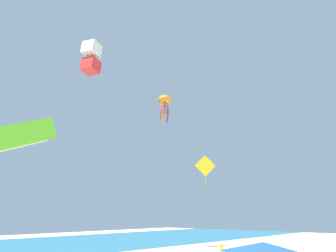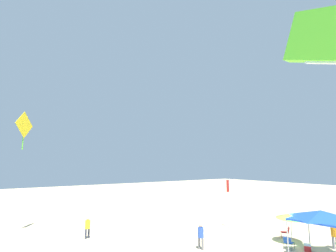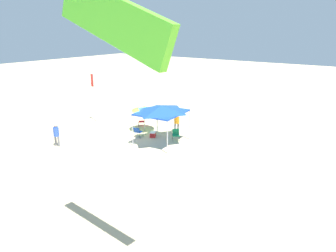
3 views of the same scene
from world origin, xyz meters
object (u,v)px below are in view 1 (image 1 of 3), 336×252
(canopy_tent, at_px, (264,249))
(kite_box_white, at_px, (91,58))
(kite_diamond_yellow, at_px, (205,167))
(kite_octopus_orange, at_px, (165,101))
(kite_parafoil_lime, at_px, (19,135))
(person_far_stroller, at_px, (221,250))

(canopy_tent, height_order, kite_box_white, kite_box_white)
(kite_box_white, bearing_deg, canopy_tent, -27.86)
(kite_diamond_yellow, height_order, kite_octopus_orange, kite_octopus_orange)
(canopy_tent, distance_m, kite_parafoil_lime, 13.90)
(kite_parafoil_lime, bearing_deg, kite_box_white, -139.92)
(canopy_tent, height_order, kite_octopus_orange, kite_octopus_orange)
(canopy_tent, bearing_deg, kite_octopus_orange, 50.39)
(person_far_stroller, distance_m, kite_box_white, 21.46)
(canopy_tent, distance_m, kite_diamond_yellow, 23.33)
(kite_octopus_orange, bearing_deg, canopy_tent, 176.82)
(kite_parafoil_lime, distance_m, kite_diamond_yellow, 23.71)
(person_far_stroller, bearing_deg, kite_octopus_orange, -44.87)
(person_far_stroller, relative_size, kite_parafoil_lime, 0.36)
(person_far_stroller, height_order, kite_parafoil_lime, kite_parafoil_lime)
(kite_diamond_yellow, bearing_deg, kite_octopus_orange, 122.92)
(canopy_tent, bearing_deg, kite_diamond_yellow, 41.57)
(canopy_tent, xyz_separation_m, kite_diamond_yellow, (16.79, 14.89, 6.37))
(canopy_tent, distance_m, kite_octopus_orange, 32.21)
(person_far_stroller, height_order, kite_box_white, kite_box_white)
(kite_parafoil_lime, distance_m, kite_octopus_orange, 28.62)
(kite_box_white, height_order, kite_octopus_orange, kite_box_white)
(kite_diamond_yellow, relative_size, kite_octopus_orange, 0.92)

